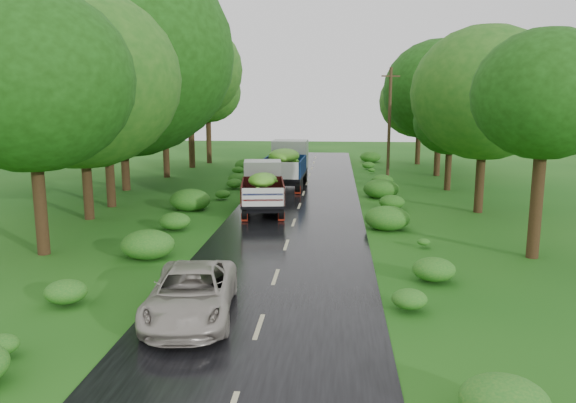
# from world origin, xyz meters

# --- Properties ---
(ground) EXTENTS (120.00, 120.00, 0.00)m
(ground) POSITION_xyz_m (0.00, 0.00, 0.00)
(ground) COLOR #154E10
(ground) RESTS_ON ground
(road) EXTENTS (6.50, 80.00, 0.02)m
(road) POSITION_xyz_m (0.00, 5.00, 0.01)
(road) COLOR black
(road) RESTS_ON ground
(road_lines) EXTENTS (0.12, 69.60, 0.00)m
(road_lines) POSITION_xyz_m (0.00, 6.00, 0.02)
(road_lines) COLOR #BFB78C
(road_lines) RESTS_ON road
(truck_near) EXTENTS (2.71, 5.88, 2.38)m
(truck_near) POSITION_xyz_m (-1.78, 14.63, 1.35)
(truck_near) COLOR black
(truck_near) RESTS_ON ground
(truck_far) EXTENTS (2.59, 6.81, 2.83)m
(truck_far) POSITION_xyz_m (-1.25, 22.68, 1.60)
(truck_far) COLOR black
(truck_far) RESTS_ON ground
(car) EXTENTS (2.68, 4.91, 1.30)m
(car) POSITION_xyz_m (-1.86, 0.50, 0.67)
(car) COLOR #A79F95
(car) RESTS_ON road
(utility_pole) EXTENTS (1.26, 0.64, 7.65)m
(utility_pole) POSITION_xyz_m (5.43, 24.80, 3.94)
(utility_pole) COLOR #382616
(utility_pole) RESTS_ON ground
(trees_left) EXTENTS (6.80, 32.67, 10.66)m
(trees_left) POSITION_xyz_m (-10.10, 20.45, 7.09)
(trees_left) COLOR black
(trees_left) RESTS_ON ground
(trees_right) EXTENTS (4.26, 32.12, 7.97)m
(trees_right) POSITION_xyz_m (9.11, 23.16, 5.59)
(trees_right) COLOR black
(trees_right) RESTS_ON ground
(shrubs) EXTENTS (11.90, 44.00, 0.70)m
(shrubs) POSITION_xyz_m (0.00, 14.00, 0.35)
(shrubs) COLOR #18651C
(shrubs) RESTS_ON ground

